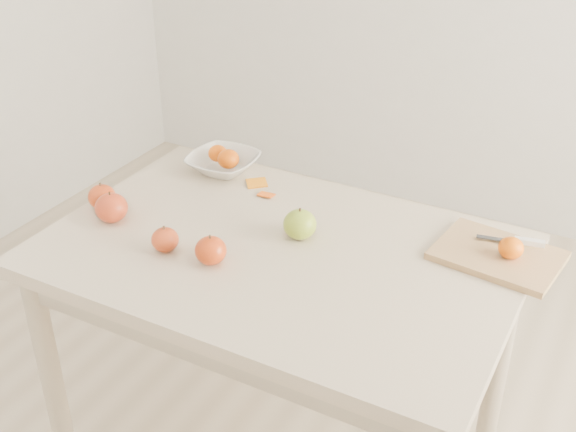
% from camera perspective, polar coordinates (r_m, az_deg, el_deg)
% --- Properties ---
extents(table, '(1.20, 0.80, 0.75)m').
position_cam_1_polar(table, '(1.91, -0.72, -5.07)').
color(table, beige).
rests_on(table, ground).
extents(cutting_board, '(0.32, 0.25, 0.02)m').
position_cam_1_polar(cutting_board, '(1.88, 16.23, -3.00)').
color(cutting_board, tan).
rests_on(cutting_board, table).
extents(board_tangerine, '(0.06, 0.06, 0.05)m').
position_cam_1_polar(board_tangerine, '(1.85, 17.21, -2.42)').
color(board_tangerine, '#D05D07').
rests_on(board_tangerine, cutting_board).
extents(fruit_bowl, '(0.21, 0.21, 0.05)m').
position_cam_1_polar(fruit_bowl, '(2.24, -5.15, 4.18)').
color(fruit_bowl, silver).
rests_on(fruit_bowl, table).
extents(bowl_tangerine_near, '(0.06, 0.06, 0.05)m').
position_cam_1_polar(bowl_tangerine_near, '(2.25, -5.58, 4.96)').
color(bowl_tangerine_near, orange).
rests_on(bowl_tangerine_near, fruit_bowl).
extents(bowl_tangerine_far, '(0.07, 0.07, 0.06)m').
position_cam_1_polar(bowl_tangerine_far, '(2.20, -4.74, 4.52)').
color(bowl_tangerine_far, '#D65307').
rests_on(bowl_tangerine_far, fruit_bowl).
extents(orange_peel_a, '(0.07, 0.07, 0.01)m').
position_cam_1_polar(orange_peel_a, '(2.16, -2.49, 2.52)').
color(orange_peel_a, orange).
rests_on(orange_peel_a, table).
extents(orange_peel_b, '(0.05, 0.04, 0.01)m').
position_cam_1_polar(orange_peel_b, '(2.10, -1.74, 1.64)').
color(orange_peel_b, '#EE5B10').
rests_on(orange_peel_b, table).
extents(paring_knife, '(0.17, 0.06, 0.01)m').
position_cam_1_polar(paring_knife, '(1.93, 18.14, -1.92)').
color(paring_knife, white).
rests_on(paring_knife, cutting_board).
extents(apple_green, '(0.09, 0.09, 0.08)m').
position_cam_1_polar(apple_green, '(1.88, 0.94, -0.66)').
color(apple_green, '#618D14').
rests_on(apple_green, table).
extents(apple_red_b, '(0.09, 0.09, 0.08)m').
position_cam_1_polar(apple_red_b, '(2.01, -13.78, 0.64)').
color(apple_red_b, maroon).
rests_on(apple_red_b, table).
extents(apple_red_c, '(0.07, 0.07, 0.06)m').
position_cam_1_polar(apple_red_c, '(1.85, -9.69, -1.85)').
color(apple_red_c, maroon).
rests_on(apple_red_c, table).
extents(apple_red_e, '(0.08, 0.08, 0.07)m').
position_cam_1_polar(apple_red_e, '(1.79, -6.13, -2.72)').
color(apple_red_e, '#A31F10').
rests_on(apple_red_e, table).
extents(apple_red_d, '(0.08, 0.08, 0.07)m').
position_cam_1_polar(apple_red_d, '(2.09, -14.49, 1.49)').
color(apple_red_d, maroon).
rests_on(apple_red_d, table).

